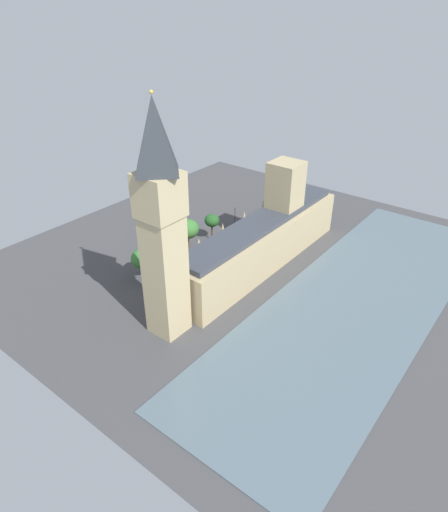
% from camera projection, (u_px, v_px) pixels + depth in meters
% --- Properties ---
extents(ground_plane, '(139.23, 139.23, 0.00)m').
position_uv_depth(ground_plane, '(254.00, 262.00, 138.86)').
color(ground_plane, '#424244').
extents(river_thames, '(38.57, 125.31, 0.25)m').
position_uv_depth(river_thames, '(357.00, 301.00, 120.58)').
color(river_thames, slate).
rests_on(river_thames, ground).
extents(parliament_building, '(13.37, 69.23, 29.23)m').
position_uv_depth(parliament_building, '(264.00, 237.00, 134.85)').
color(parliament_building, tan).
rests_on(parliament_building, ground).
extents(clock_tower, '(8.91, 8.91, 56.61)m').
position_uv_depth(clock_tower, '(161.00, 222.00, 96.21)').
color(clock_tower, tan).
rests_on(clock_tower, ground).
extents(car_black_corner, '(2.06, 4.67, 1.74)m').
position_uv_depth(car_black_corner, '(266.00, 220.00, 162.80)').
color(car_black_corner, black).
rests_on(car_black_corner, ground).
extents(car_white_near_tower, '(2.05, 4.23, 1.74)m').
position_uv_depth(car_white_near_tower, '(240.00, 233.00, 153.59)').
color(car_white_near_tower, silver).
rests_on(car_white_near_tower, ground).
extents(car_blue_under_trees, '(2.31, 4.81, 1.74)m').
position_uv_depth(car_blue_under_trees, '(232.00, 244.00, 147.26)').
color(car_blue_under_trees, navy).
rests_on(car_blue_under_trees, ground).
extents(car_dark_green_opposite_hall, '(2.00, 4.67, 1.74)m').
position_uv_depth(car_dark_green_opposite_hall, '(217.00, 249.00, 143.93)').
color(car_dark_green_opposite_hall, '#19472D').
rests_on(car_dark_green_opposite_hall, ground).
extents(double_decker_bus_midblock, '(2.71, 10.52, 4.75)m').
position_uv_depth(double_decker_bus_midblock, '(201.00, 255.00, 137.32)').
color(double_decker_bus_midblock, red).
rests_on(double_decker_bus_midblock, ground).
extents(double_decker_bus_leading, '(3.49, 10.69, 4.75)m').
position_uv_depth(double_decker_bus_leading, '(169.00, 274.00, 127.72)').
color(double_decker_bus_leading, '#B20C0F').
rests_on(double_decker_bus_leading, ground).
extents(pedestrian_by_river_gate, '(0.69, 0.62, 1.64)m').
position_uv_depth(pedestrian_by_river_gate, '(246.00, 248.00, 144.75)').
color(pedestrian_by_river_gate, black).
rests_on(pedestrian_by_river_gate, ground).
extents(plane_tree_far_end, '(4.95, 4.95, 9.41)m').
position_uv_depth(plane_tree_far_end, '(212.00, 221.00, 147.72)').
color(plane_tree_far_end, brown).
rests_on(plane_tree_far_end, ground).
extents(plane_tree_trailing, '(6.81, 6.81, 9.03)m').
position_uv_depth(plane_tree_trailing, '(143.00, 259.00, 128.52)').
color(plane_tree_trailing, brown).
rests_on(plane_tree_trailing, ground).
extents(plane_tree_kerbside, '(4.90, 4.90, 7.60)m').
position_uv_depth(plane_tree_kerbside, '(143.00, 259.00, 129.31)').
color(plane_tree_kerbside, brown).
rests_on(plane_tree_kerbside, ground).
extents(plane_tree_slot_10, '(7.19, 7.19, 10.41)m').
position_uv_depth(plane_tree_slot_10, '(188.00, 229.00, 142.25)').
color(plane_tree_slot_10, brown).
rests_on(plane_tree_slot_10, ground).
extents(street_lamp_slot_11, '(0.56, 0.56, 6.43)m').
position_uv_depth(street_lamp_slot_11, '(179.00, 244.00, 139.56)').
color(street_lamp_slot_11, black).
rests_on(street_lamp_slot_11, ground).
extents(street_lamp_slot_12, '(0.56, 0.56, 6.77)m').
position_uv_depth(street_lamp_slot_12, '(235.00, 212.00, 159.71)').
color(street_lamp_slot_12, black).
rests_on(street_lamp_slot_12, ground).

